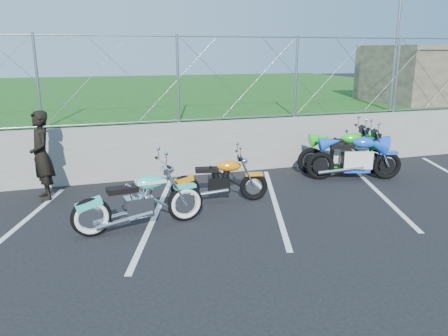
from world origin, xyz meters
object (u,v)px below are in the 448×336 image
object	(u,v)px
cruiser_turquoise	(142,203)
sportbike_blue	(355,159)
sportbike_green	(344,154)
person_standing	(41,156)
naked_orange	(221,182)

from	to	relation	value
cruiser_turquoise	sportbike_blue	distance (m)	5.33
sportbike_green	sportbike_blue	distance (m)	0.50
sportbike_green	person_standing	xyz separation A→B (m)	(-6.85, 0.18, 0.40)
person_standing	cruiser_turquoise	bearing A→B (deg)	21.85
naked_orange	sportbike_green	size ratio (longest dim) A/B	0.88
cruiser_turquoise	sportbike_green	world-z (taller)	sportbike_green
sportbike_green	person_standing	world-z (taller)	person_standing
naked_orange	sportbike_blue	xyz separation A→B (m)	(3.45, 0.56, 0.08)
sportbike_green	sportbike_blue	bearing A→B (deg)	-77.98
sportbike_blue	person_standing	size ratio (longest dim) A/B	1.20
naked_orange	sportbike_blue	bearing A→B (deg)	20.03
naked_orange	sportbike_green	distance (m)	3.62
naked_orange	person_standing	size ratio (longest dim) A/B	1.07
cruiser_turquoise	sportbike_green	distance (m)	5.50
sportbike_blue	naked_orange	bearing A→B (deg)	-154.10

